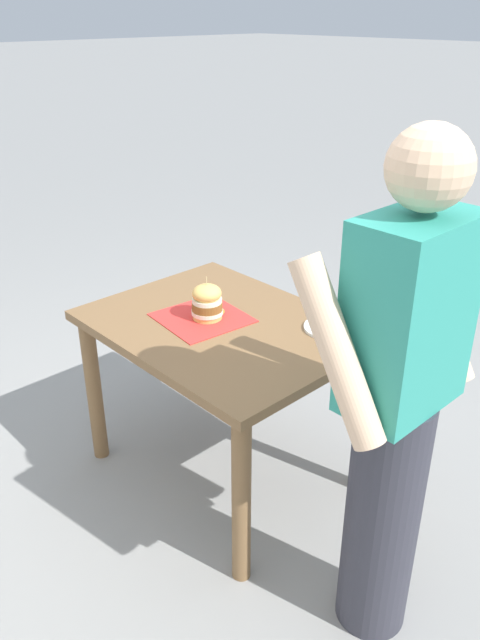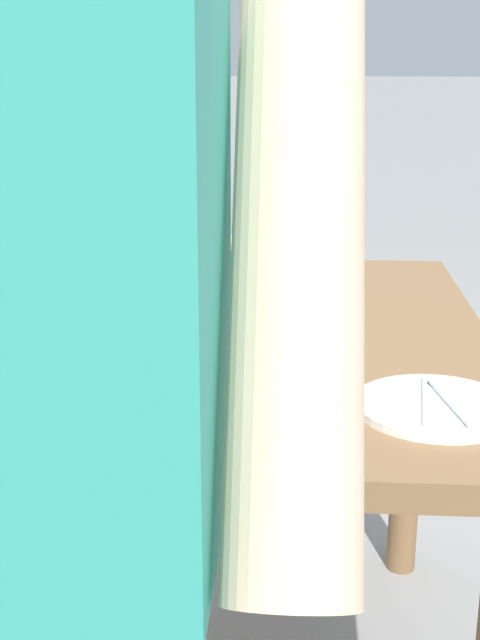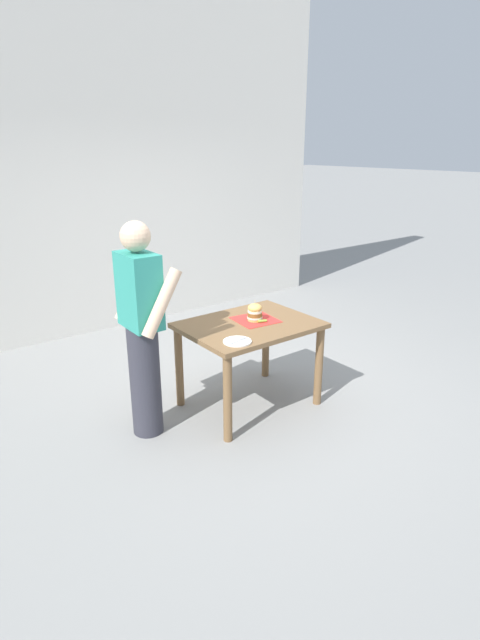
# 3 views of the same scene
# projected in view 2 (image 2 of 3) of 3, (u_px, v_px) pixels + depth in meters

# --- Properties ---
(patio_table) EXTENTS (0.84, 1.10, 0.77)m
(patio_table) POSITION_uv_depth(u_px,v_px,m) (244.00, 398.00, 1.58)
(patio_table) COLOR brown
(patio_table) RESTS_ON ground
(serving_paper) EXTENTS (0.37, 0.37, 0.00)m
(serving_paper) POSITION_uv_depth(u_px,v_px,m) (228.00, 314.00, 1.63)
(serving_paper) COLOR red
(serving_paper) RESTS_ON patio_table
(sandwich) EXTENTS (0.13, 0.13, 0.19)m
(sandwich) POSITION_uv_depth(u_px,v_px,m) (234.00, 276.00, 1.59)
(sandwich) COLOR #E5B25B
(sandwich) RESTS_ON serving_paper
(pickle_spear) EXTENTS (0.05, 0.08, 0.02)m
(pickle_spear) POSITION_uv_depth(u_px,v_px,m) (278.00, 308.00, 1.62)
(pickle_spear) COLOR #8EA83D
(pickle_spear) RESTS_ON serving_paper
(side_plate_with_forks) EXTENTS (0.22, 0.22, 0.02)m
(side_plate_with_forks) POSITION_uv_depth(u_px,v_px,m) (436.00, 406.00, 1.20)
(side_plate_with_forks) COLOR white
(side_plate_with_forks) RESTS_ON patio_table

